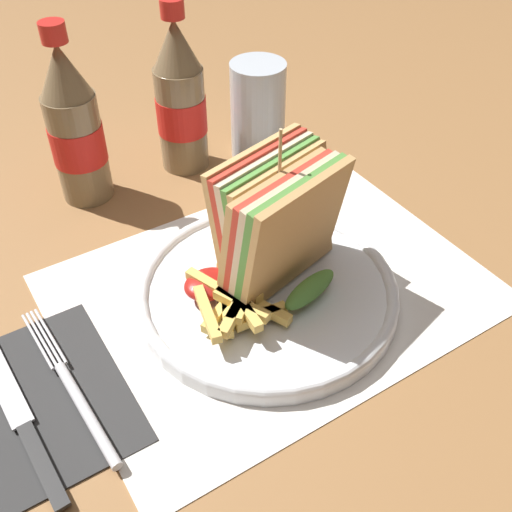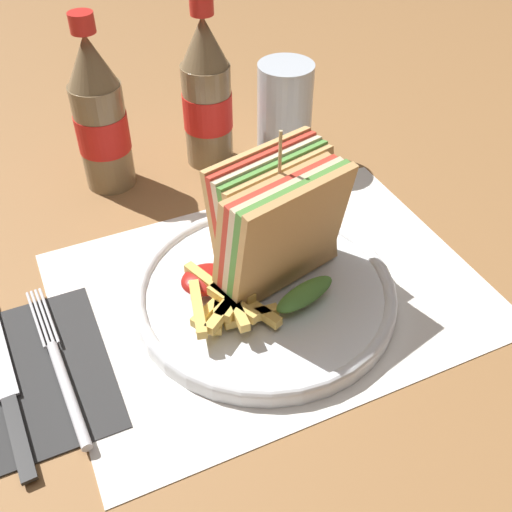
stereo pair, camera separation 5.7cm
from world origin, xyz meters
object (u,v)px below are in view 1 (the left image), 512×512
at_px(club_sandwich, 279,226).
at_px(glass_near, 258,117).
at_px(plate_main, 267,291).
at_px(fork, 77,396).
at_px(coke_bottle_far, 180,100).
at_px(knife, 16,409).
at_px(coke_bottle_near, 75,129).

height_order(club_sandwich, glass_near, club_sandwich).
bearing_deg(plate_main, glass_near, 59.60).
bearing_deg(plate_main, fork, -174.83).
relative_size(fork, coke_bottle_far, 0.93).
height_order(knife, coke_bottle_far, coke_bottle_far).
bearing_deg(plate_main, club_sandwich, 26.32).
relative_size(knife, glass_near, 1.69).
bearing_deg(coke_bottle_far, fork, -131.23).
bearing_deg(plate_main, coke_bottle_near, 108.08).
xyz_separation_m(club_sandwich, coke_bottle_far, (0.03, 0.25, 0.01)).
height_order(plate_main, coke_bottle_far, coke_bottle_far).
xyz_separation_m(fork, coke_bottle_far, (0.24, 0.27, 0.08)).
height_order(fork, knife, fork).
distance_m(club_sandwich, glass_near, 0.25).
bearing_deg(fork, glass_near, 33.62).
bearing_deg(knife, glass_near, 28.43).
relative_size(coke_bottle_near, glass_near, 1.67).
xyz_separation_m(plate_main, glass_near, (0.13, 0.23, 0.04)).
relative_size(club_sandwich, coke_bottle_far, 0.78).
relative_size(plate_main, coke_bottle_far, 1.23).
xyz_separation_m(knife, glass_near, (0.38, 0.23, 0.05)).
bearing_deg(knife, plate_main, -2.58).
distance_m(fork, coke_bottle_far, 0.37).
distance_m(club_sandwich, knife, 0.27).
relative_size(knife, coke_bottle_far, 1.01).
bearing_deg(glass_near, plate_main, -120.40).
bearing_deg(fork, plate_main, 2.13).
xyz_separation_m(knife, coke_bottle_far, (0.28, 0.26, 0.08)).
bearing_deg(coke_bottle_near, fork, -112.08).
xyz_separation_m(plate_main, club_sandwich, (0.02, 0.01, 0.07)).
xyz_separation_m(club_sandwich, knife, (-0.26, -0.01, -0.07)).
bearing_deg(club_sandwich, coke_bottle_far, 83.98).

